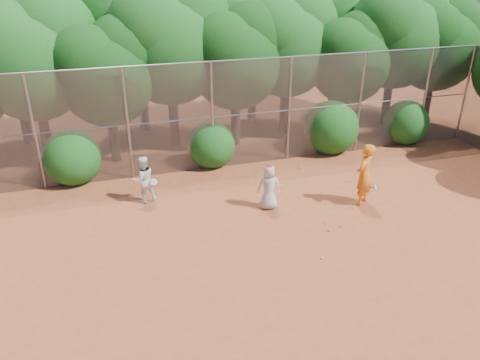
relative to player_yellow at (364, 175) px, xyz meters
name	(u,v)px	position (x,y,z in m)	size (l,w,h in m)	color
ground	(301,249)	(-2.92, -1.88, -1.03)	(80.00, 80.00, 0.00)	#984422
fence_back	(236,114)	(-3.04, 4.12, 1.02)	(20.05, 0.09, 4.03)	gray
tree_1	(32,53)	(-9.86, 6.66, 3.13)	(4.64, 4.03, 6.35)	black
tree_2	(107,69)	(-7.37, 5.96, 2.55)	(3.99, 3.47, 5.47)	black
tree_3	(170,38)	(-4.85, 6.96, 3.37)	(4.89, 4.26, 6.70)	black
tree_4	(236,54)	(-2.36, 6.36, 2.73)	(4.19, 3.64, 5.73)	black
tree_5	(288,40)	(0.14, 7.16, 3.02)	(4.51, 3.92, 6.17)	black
tree_6	(351,55)	(2.63, 6.16, 2.44)	(3.86, 3.36, 5.29)	black
tree_7	(397,31)	(5.14, 6.76, 3.25)	(4.77, 4.14, 6.53)	black
tree_8	(438,41)	(7.14, 6.46, 2.79)	(4.25, 3.70, 5.82)	black
tree_9	(9,39)	(-10.86, 8.96, 3.31)	(4.83, 4.20, 6.62)	black
tree_10	(138,25)	(-5.85, 9.17, 3.60)	(5.15, 4.48, 7.06)	black
tree_11	(253,33)	(-0.86, 8.76, 3.13)	(4.64, 4.03, 6.35)	black
tree_12	(339,19)	(3.65, 9.37, 3.48)	(5.02, 4.37, 6.88)	black
bush_0	(72,155)	(-8.92, 4.42, -0.03)	(2.00, 2.00, 2.00)	#134C14
bush_1	(211,143)	(-3.92, 4.42, -0.13)	(1.80, 1.80, 1.80)	#134C14
bush_2	(332,125)	(1.08, 4.42, 0.07)	(2.20, 2.20, 2.20)	#134C14
bush_3	(406,121)	(4.58, 4.42, -0.08)	(1.90, 1.90, 1.90)	#134C14
player_yellow	(364,175)	(0.00, 0.00, 0.00)	(0.96, 0.86, 2.06)	orange
player_teen	(269,187)	(-2.98, 0.59, -0.28)	(0.83, 0.66, 1.51)	silver
player_white	(143,179)	(-6.71, 2.17, -0.24)	(0.90, 0.80, 1.58)	white
ball_0	(342,226)	(-1.29, -1.16, -1.00)	(0.07, 0.07, 0.07)	#B0D526
ball_1	(346,181)	(0.32, 1.54, -1.00)	(0.07, 0.07, 0.07)	#B0D526
ball_2	(322,258)	(-2.56, -2.47, -1.00)	(0.07, 0.07, 0.07)	#B0D526
ball_3	(353,208)	(-0.41, -0.25, -1.00)	(0.07, 0.07, 0.07)	#B0D526
ball_4	(329,230)	(-1.75, -1.24, -1.00)	(0.07, 0.07, 0.07)	#B0D526
ball_5	(300,168)	(-0.80, 3.08, -1.00)	(0.07, 0.07, 0.07)	#B0D526
ball_6	(325,223)	(-1.68, -0.86, -1.00)	(0.07, 0.07, 0.07)	#B0D526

